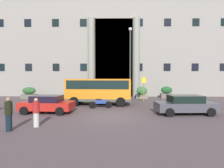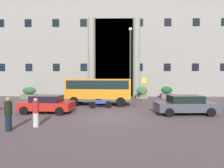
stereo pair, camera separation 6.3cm
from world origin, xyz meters
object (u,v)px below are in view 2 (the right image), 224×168
Objects in this scene: parked_hatchback_near at (47,104)px; scooter_by_planter at (175,104)px; hedge_planter_entrance_right at (29,93)px; hedge_planter_east at (167,93)px; bus_stop_sign at (144,87)px; pedestrian_woman_with_bag at (8,114)px; hedge_planter_west at (95,94)px; orange_minibus at (99,89)px; motorcycle_near_kerb at (100,103)px; pedestrian_man_red_shirt at (36,112)px; white_taxi_kerbside at (185,105)px; lamppost_plaza_centre at (130,59)px; hedge_planter_far_east at (142,93)px.

parked_hatchback_near reaches higher than scooter_by_planter.
hedge_planter_east is at bearing 1.80° from hedge_planter_entrance_right.
hedge_planter_east is 0.80× the size of scooter_by_planter.
bus_stop_sign is 13.84m from pedestrian_woman_with_bag.
bus_stop_sign reaches higher than scooter_by_planter.
hedge_planter_west is at bearing -179.66° from hedge_planter_east.
orange_minibus is 7.33m from scooter_by_planter.
motorcycle_near_kerb is at bearing -35.19° from hedge_planter_entrance_right.
pedestrian_man_red_shirt is (-3.10, -5.98, 0.35)m from motorcycle_near_kerb.
parked_hatchback_near is 4.48m from motorcycle_near_kerb.
hedge_planter_east is at bearing 42.19° from parked_hatchback_near.
white_taxi_kerbside is at bearing -73.91° from pedestrian_man_red_shirt.
orange_minibus is 8.55m from pedestrian_man_red_shirt.
orange_minibus is at bearing -26.88° from hedge_planter_entrance_right.
orange_minibus is 3.98× the size of pedestrian_man_red_shirt.
orange_minibus is at bearing 52.21° from parked_hatchback_near.
hedge_planter_east is 15.30m from parked_hatchback_near.
hedge_planter_west is 11.00m from scooter_by_planter.
lamppost_plaza_centre is (-1.40, 1.23, 3.23)m from bus_stop_sign.
hedge_planter_entrance_right is 1.15× the size of hedge_planter_east.
hedge_planter_west is 1.06× the size of scooter_by_planter.
orange_minibus is at bearing 89.24° from motorcycle_near_kerb.
hedge_planter_far_east is (5.09, 5.15, -0.81)m from orange_minibus.
orange_minibus is 10.57m from hedge_planter_entrance_right.
motorcycle_near_kerb is 7.52m from lamppost_plaza_centre.
scooter_by_planter is 1.09× the size of pedestrian_woman_with_bag.
lamppost_plaza_centre reaches higher than motorcycle_near_kerb.
hedge_planter_east is at bearing 78.69° from white_taxi_kerbside.
orange_minibus is at bearing -137.50° from lamppost_plaza_centre.
bus_stop_sign is at bearing -11.44° from hedge_planter_entrance_right.
motorcycle_near_kerb is at bearing -80.01° from pedestrian_woman_with_bag.
scooter_by_planter is at bearing 12.76° from parked_hatchback_near.
motorcycle_near_kerb is (-4.82, -7.21, -0.29)m from hedge_planter_far_east.
hedge_planter_west is 6.51m from lamppost_plaza_centre.
hedge_planter_entrance_right is at bearing 156.30° from orange_minibus.
hedge_planter_entrance_right is at bearing -178.47° from hedge_planter_far_east.
scooter_by_planter is (6.79, -2.52, -1.10)m from orange_minibus.
hedge_planter_far_east is at bearing 50.60° from parked_hatchback_near.
pedestrian_man_red_shirt is (6.58, -12.80, 0.10)m from hedge_planter_entrance_right.
hedge_planter_far_east is 3.25m from hedge_planter_east.
motorcycle_near_kerb is at bearing -123.74° from hedge_planter_far_east.
hedge_planter_east is 0.95× the size of pedestrian_man_red_shirt.
hedge_planter_west is 12.54m from white_taxi_kerbside.
lamppost_plaza_centre reaches higher than hedge_planter_entrance_right.
orange_minibus is 4.18× the size of hedge_planter_east.
lamppost_plaza_centre is (-3.38, 5.64, 4.47)m from scooter_by_planter.
parked_hatchback_near is at bearing 175.13° from white_taxi_kerbside.
hedge_planter_entrance_right is (-14.21, 2.88, -0.98)m from bus_stop_sign.
lamppost_plaza_centre is (3.41, 3.12, 3.36)m from orange_minibus.
hedge_planter_west is at bearing -60.15° from pedestrian_woman_with_bag.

